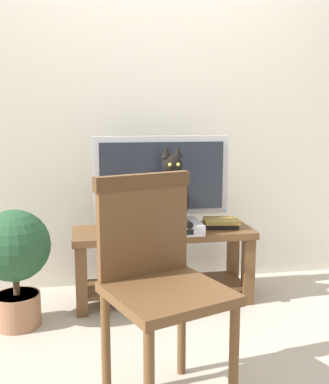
{
  "coord_description": "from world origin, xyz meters",
  "views": [
    {
      "loc": [
        -0.5,
        -2.39,
        1.2
      ],
      "look_at": [
        0.01,
        0.41,
        0.73
      ],
      "focal_mm": 43.51,
      "sensor_mm": 36.0,
      "label": 1
    }
  ],
  "objects_px": {
    "cat": "(171,194)",
    "book_stack": "(221,223)",
    "tv_stand": "(163,252)",
    "media_box": "(171,227)",
    "tv": "(162,180)",
    "potted_plant": "(15,257)",
    "wooden_chair": "(157,271)"
  },
  "relations": [
    {
      "from": "cat",
      "to": "book_stack",
      "type": "xyz_separation_m",
      "value": [
        0.35,
        0.08,
        -0.21
      ]
    },
    {
      "from": "tv_stand",
      "to": "media_box",
      "type": "relative_size",
      "value": 3.07
    },
    {
      "from": "media_box",
      "to": "cat",
      "type": "bearing_deg",
      "value": -85.98
    },
    {
      "from": "media_box",
      "to": "tv",
      "type": "bearing_deg",
      "value": 104.32
    },
    {
      "from": "tv_stand",
      "to": "potted_plant",
      "type": "height_order",
      "value": "potted_plant"
    },
    {
      "from": "tv_stand",
      "to": "wooden_chair",
      "type": "xyz_separation_m",
      "value": [
        -0.21,
        -1.04,
        0.24
      ]
    },
    {
      "from": "tv",
      "to": "wooden_chair",
      "type": "relative_size",
      "value": 0.91
    },
    {
      "from": "tv_stand",
      "to": "tv",
      "type": "relative_size",
      "value": 1.32
    },
    {
      "from": "media_box",
      "to": "book_stack",
      "type": "height_order",
      "value": "media_box"
    },
    {
      "from": "tv",
      "to": "book_stack",
      "type": "bearing_deg",
      "value": -9.51
    },
    {
      "from": "tv_stand",
      "to": "potted_plant",
      "type": "bearing_deg",
      "value": -165.75
    },
    {
      "from": "tv_stand",
      "to": "book_stack",
      "type": "xyz_separation_m",
      "value": [
        0.38,
        -0.01,
        0.18
      ]
    },
    {
      "from": "tv",
      "to": "wooden_chair",
      "type": "bearing_deg",
      "value": -100.78
    },
    {
      "from": "tv_stand",
      "to": "cat",
      "type": "bearing_deg",
      "value": -70.08
    },
    {
      "from": "book_stack",
      "to": "media_box",
      "type": "bearing_deg",
      "value": -169.25
    },
    {
      "from": "cat",
      "to": "potted_plant",
      "type": "bearing_deg",
      "value": -171.9
    },
    {
      "from": "media_box",
      "to": "wooden_chair",
      "type": "distance_m",
      "value": 0.99
    },
    {
      "from": "book_stack",
      "to": "potted_plant",
      "type": "relative_size",
      "value": 0.36
    },
    {
      "from": "wooden_chair",
      "to": "book_stack",
      "type": "relative_size",
      "value": 3.89
    },
    {
      "from": "tv_stand",
      "to": "tv",
      "type": "bearing_deg",
      "value": 89.97
    },
    {
      "from": "cat",
      "to": "book_stack",
      "type": "height_order",
      "value": "cat"
    },
    {
      "from": "tv",
      "to": "book_stack",
      "type": "height_order",
      "value": "tv"
    },
    {
      "from": "tv",
      "to": "book_stack",
      "type": "relative_size",
      "value": 3.53
    },
    {
      "from": "tv_stand",
      "to": "media_box",
      "type": "xyz_separation_m",
      "value": [
        0.03,
        -0.08,
        0.19
      ]
    },
    {
      "from": "cat",
      "to": "wooden_chair",
      "type": "height_order",
      "value": "cat"
    },
    {
      "from": "potted_plant",
      "to": "book_stack",
      "type": "bearing_deg",
      "value": 9.5
    },
    {
      "from": "media_box",
      "to": "cat",
      "type": "distance_m",
      "value": 0.21
    },
    {
      "from": "cat",
      "to": "book_stack",
      "type": "distance_m",
      "value": 0.41
    },
    {
      "from": "tv",
      "to": "wooden_chair",
      "type": "distance_m",
      "value": 1.13
    },
    {
      "from": "cat",
      "to": "media_box",
      "type": "bearing_deg",
      "value": 94.02
    },
    {
      "from": "media_box",
      "to": "book_stack",
      "type": "distance_m",
      "value": 0.35
    },
    {
      "from": "cat",
      "to": "tv",
      "type": "bearing_deg",
      "value": 103.28
    }
  ]
}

